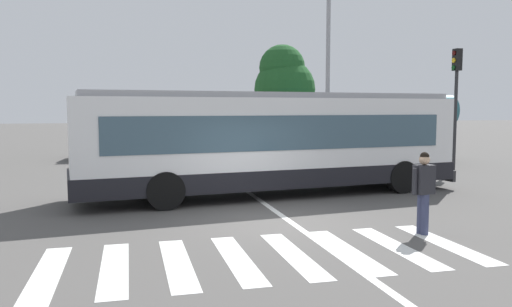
{
  "coord_description": "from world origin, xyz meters",
  "views": [
    {
      "loc": [
        -3.18,
        -10.94,
        2.62
      ],
      "look_at": [
        0.39,
        3.15,
        1.3
      ],
      "focal_mm": 35.39,
      "sensor_mm": 36.0,
      "label": 1
    }
  ],
  "objects_px": {
    "parked_car_black": "(199,142)",
    "pedestrian_crossing_street": "(424,188)",
    "parked_car_charcoal": "(96,143)",
    "twin_arm_street_lamp": "(328,46)",
    "city_transit_bus": "(272,142)",
    "traffic_light_far_corner": "(456,90)",
    "parked_car_blue": "(298,140)",
    "parked_car_champagne": "(151,143)",
    "background_tree_right": "(284,83)",
    "parked_car_teal": "(339,139)",
    "parked_car_white": "(250,141)",
    "bus_stop_shelter": "(408,112)"
  },
  "relations": [
    {
      "from": "parked_car_black",
      "to": "pedestrian_crossing_street",
      "type": "bearing_deg",
      "value": -83.38
    },
    {
      "from": "parked_car_charcoal",
      "to": "twin_arm_street_lamp",
      "type": "xyz_separation_m",
      "value": [
        10.9,
        -4.9,
        4.75
      ]
    },
    {
      "from": "city_transit_bus",
      "to": "traffic_light_far_corner",
      "type": "height_order",
      "value": "traffic_light_far_corner"
    },
    {
      "from": "city_transit_bus",
      "to": "parked_car_blue",
      "type": "bearing_deg",
      "value": 67.76
    },
    {
      "from": "city_transit_bus",
      "to": "parked_car_champagne",
      "type": "relative_size",
      "value": 2.55
    },
    {
      "from": "parked_car_champagne",
      "to": "parked_car_blue",
      "type": "bearing_deg",
      "value": -0.48
    },
    {
      "from": "parked_car_champagne",
      "to": "parked_car_black",
      "type": "bearing_deg",
      "value": 9.1
    },
    {
      "from": "parked_car_black",
      "to": "traffic_light_far_corner",
      "type": "distance_m",
      "value": 13.48
    },
    {
      "from": "parked_car_blue",
      "to": "background_tree_right",
      "type": "bearing_deg",
      "value": 82.11
    },
    {
      "from": "twin_arm_street_lamp",
      "to": "background_tree_right",
      "type": "height_order",
      "value": "twin_arm_street_lamp"
    },
    {
      "from": "parked_car_teal",
      "to": "traffic_light_far_corner",
      "type": "relative_size",
      "value": 0.92
    },
    {
      "from": "city_transit_bus",
      "to": "traffic_light_far_corner",
      "type": "distance_m",
      "value": 10.1
    },
    {
      "from": "parked_car_white",
      "to": "traffic_light_far_corner",
      "type": "xyz_separation_m",
      "value": [
        6.63,
        -9.19,
        2.61
      ]
    },
    {
      "from": "parked_car_champagne",
      "to": "traffic_light_far_corner",
      "type": "height_order",
      "value": "traffic_light_far_corner"
    },
    {
      "from": "parked_car_blue",
      "to": "bus_stop_shelter",
      "type": "bearing_deg",
      "value": -52.15
    },
    {
      "from": "parked_car_black",
      "to": "traffic_light_far_corner",
      "type": "height_order",
      "value": "traffic_light_far_corner"
    },
    {
      "from": "parked_car_champagne",
      "to": "parked_car_charcoal",
      "type": "bearing_deg",
      "value": 173.71
    },
    {
      "from": "parked_car_white",
      "to": "twin_arm_street_lamp",
      "type": "height_order",
      "value": "twin_arm_street_lamp"
    },
    {
      "from": "parked_car_white",
      "to": "bus_stop_shelter",
      "type": "bearing_deg",
      "value": -40.28
    },
    {
      "from": "parked_car_teal",
      "to": "pedestrian_crossing_street",
      "type": "bearing_deg",
      "value": -108.3
    },
    {
      "from": "pedestrian_crossing_street",
      "to": "parked_car_black",
      "type": "height_order",
      "value": "pedestrian_crossing_street"
    },
    {
      "from": "traffic_light_far_corner",
      "to": "bus_stop_shelter",
      "type": "distance_m",
      "value": 3.73
    },
    {
      "from": "parked_car_charcoal",
      "to": "city_transit_bus",
      "type": "bearing_deg",
      "value": -65.87
    },
    {
      "from": "parked_car_blue",
      "to": "traffic_light_far_corner",
      "type": "distance_m",
      "value": 9.88
    },
    {
      "from": "parked_car_teal",
      "to": "twin_arm_street_lamp",
      "type": "distance_m",
      "value": 7.27
    },
    {
      "from": "parked_car_white",
      "to": "twin_arm_street_lamp",
      "type": "bearing_deg",
      "value": -62.96
    },
    {
      "from": "parked_car_white",
      "to": "parked_car_teal",
      "type": "bearing_deg",
      "value": -2.69
    },
    {
      "from": "pedestrian_crossing_street",
      "to": "parked_car_black",
      "type": "distance_m",
      "value": 18.62
    },
    {
      "from": "parked_car_charcoal",
      "to": "traffic_light_far_corner",
      "type": "relative_size",
      "value": 0.92
    },
    {
      "from": "parked_car_white",
      "to": "twin_arm_street_lamp",
      "type": "xyz_separation_m",
      "value": [
        2.58,
        -5.05,
        4.75
      ]
    },
    {
      "from": "bus_stop_shelter",
      "to": "traffic_light_far_corner",
      "type": "bearing_deg",
      "value": -89.28
    },
    {
      "from": "pedestrian_crossing_street",
      "to": "bus_stop_shelter",
      "type": "height_order",
      "value": "bus_stop_shelter"
    },
    {
      "from": "background_tree_right",
      "to": "parked_car_charcoal",
      "type": "bearing_deg",
      "value": -159.05
    },
    {
      "from": "parked_car_charcoal",
      "to": "parked_car_blue",
      "type": "distance_m",
      "value": 10.98
    },
    {
      "from": "parked_car_charcoal",
      "to": "parked_car_blue",
      "type": "xyz_separation_m",
      "value": [
        10.97,
        -0.38,
        0.0
      ]
    },
    {
      "from": "city_transit_bus",
      "to": "pedestrian_crossing_street",
      "type": "xyz_separation_m",
      "value": [
        1.72,
        -5.41,
        -0.62
      ]
    },
    {
      "from": "pedestrian_crossing_street",
      "to": "parked_car_teal",
      "type": "bearing_deg",
      "value": 71.7
    },
    {
      "from": "parked_car_charcoal",
      "to": "parked_car_white",
      "type": "relative_size",
      "value": 1.02
    },
    {
      "from": "pedestrian_crossing_street",
      "to": "parked_car_blue",
      "type": "distance_m",
      "value": 18.34
    },
    {
      "from": "parked_car_charcoal",
      "to": "bus_stop_shelter",
      "type": "height_order",
      "value": "bus_stop_shelter"
    },
    {
      "from": "city_transit_bus",
      "to": "parked_car_white",
      "type": "distance_m",
      "value": 13.39
    },
    {
      "from": "bus_stop_shelter",
      "to": "parked_car_champagne",
      "type": "bearing_deg",
      "value": 157.05
    },
    {
      "from": "parked_car_charcoal",
      "to": "parked_car_blue",
      "type": "relative_size",
      "value": 1.0
    },
    {
      "from": "parked_car_black",
      "to": "bus_stop_shelter",
      "type": "xyz_separation_m",
      "value": [
        9.51,
        -5.54,
        1.65
      ]
    },
    {
      "from": "parked_car_blue",
      "to": "parked_car_teal",
      "type": "height_order",
      "value": "same"
    },
    {
      "from": "parked_car_champagne",
      "to": "parked_car_black",
      "type": "distance_m",
      "value": 2.62
    },
    {
      "from": "parked_car_charcoal",
      "to": "parked_car_white",
      "type": "xyz_separation_m",
      "value": [
        8.32,
        0.15,
        0.0
      ]
    },
    {
      "from": "traffic_light_far_corner",
      "to": "twin_arm_street_lamp",
      "type": "distance_m",
      "value": 6.17
    },
    {
      "from": "city_transit_bus",
      "to": "parked_car_black",
      "type": "bearing_deg",
      "value": 91.86
    },
    {
      "from": "background_tree_right",
      "to": "parked_car_teal",
      "type": "bearing_deg",
      "value": -66.92
    }
  ]
}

